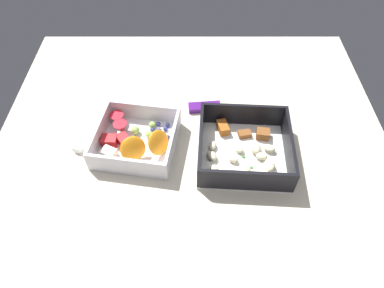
{
  "coord_description": "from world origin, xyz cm",
  "views": [
    {
      "loc": [
        -0.45,
        -41.72,
        55.74
      ],
      "look_at": [
        -0.5,
        0.62,
        4.0
      ],
      "focal_mm": 32.15,
      "sensor_mm": 36.0,
      "label": 1
    }
  ],
  "objects_px": {
    "pasta_container": "(246,150)",
    "fruit_bowl": "(138,140)",
    "paper_cup_liner": "(83,144)",
    "candy_bar": "(207,107)"
  },
  "relations": [
    {
      "from": "pasta_container",
      "to": "paper_cup_liner",
      "type": "distance_m",
      "value": 0.32
    },
    {
      "from": "pasta_container",
      "to": "candy_bar",
      "type": "distance_m",
      "value": 0.15
    },
    {
      "from": "fruit_bowl",
      "to": "paper_cup_liner",
      "type": "distance_m",
      "value": 0.11
    },
    {
      "from": "pasta_container",
      "to": "candy_bar",
      "type": "bearing_deg",
      "value": 122.82
    },
    {
      "from": "pasta_container",
      "to": "paper_cup_liner",
      "type": "xyz_separation_m",
      "value": [
        -0.32,
        0.02,
        -0.01
      ]
    },
    {
      "from": "pasta_container",
      "to": "candy_bar",
      "type": "height_order",
      "value": "pasta_container"
    },
    {
      "from": "pasta_container",
      "to": "fruit_bowl",
      "type": "relative_size",
      "value": 1.05
    },
    {
      "from": "fruit_bowl",
      "to": "paper_cup_liner",
      "type": "bearing_deg",
      "value": -178.07
    },
    {
      "from": "pasta_container",
      "to": "paper_cup_liner",
      "type": "relative_size",
      "value": 4.96
    },
    {
      "from": "pasta_container",
      "to": "fruit_bowl",
      "type": "xyz_separation_m",
      "value": [
        -0.21,
        0.03,
        -0.0
      ]
    }
  ]
}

